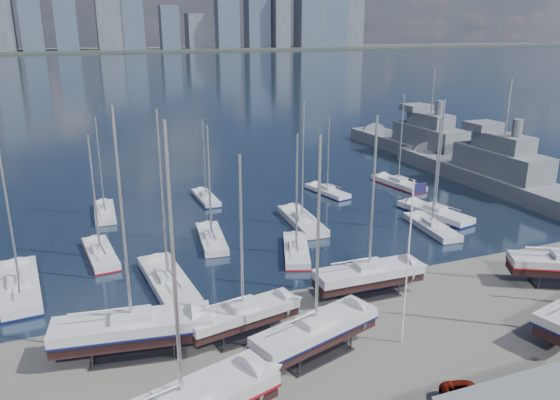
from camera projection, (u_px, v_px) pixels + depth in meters
name	position (u px, v px, depth m)	size (l,w,h in m)	color
ground	(402.00, 333.00, 43.61)	(1400.00, 1400.00, 0.00)	#605E59
water	(104.00, 70.00, 319.04)	(1400.00, 600.00, 0.40)	#1B2940
far_shore	(84.00, 51.00, 549.63)	(1400.00, 80.00, 2.20)	#2D332D
skyline	(72.00, 11.00, 529.92)	(639.14, 43.80, 107.69)	#475166
sailboat_cradle_0	(133.00, 329.00, 40.03)	(11.93, 4.86, 18.52)	#2D2D33
sailboat_cradle_2	(243.00, 315.00, 42.39)	(9.31, 4.20, 14.79)	#2D2D33
sailboat_cradle_3	(316.00, 331.00, 39.92)	(10.73, 5.83, 16.65)	#2D2D33
sailboat_cradle_4	(369.00, 274.00, 49.08)	(10.13, 2.97, 16.44)	#2D2D33
sailboat_moored_0	(21.00, 289.00, 50.28)	(4.28, 12.03, 17.64)	black
sailboat_moored_1	(101.00, 255.00, 57.81)	(3.44, 9.44, 13.82)	black
sailboat_moored_2	(105.00, 213.00, 70.85)	(2.80, 8.97, 13.43)	black
sailboat_moored_3	(168.00, 284.00, 51.28)	(4.20, 11.93, 17.50)	black
sailboat_moored_4	(212.00, 240.00, 61.91)	(3.69, 9.51, 13.99)	black
sailboat_moored_5	(206.00, 199.00, 76.92)	(2.42, 8.15, 12.13)	black
sailboat_moored_6	(296.00, 251.00, 58.72)	(5.58, 9.49, 13.71)	black
sailboat_moored_7	(302.00, 222.00, 67.45)	(3.60, 10.82, 16.10)	black
sailboat_moored_8	(327.00, 192.00, 80.04)	(4.00, 8.60, 12.40)	black
sailboat_moored_9	(431.00, 228.00, 65.57)	(3.47, 9.56, 14.13)	black
sailboat_moored_10	(435.00, 214.00, 70.56)	(5.17, 10.96, 15.81)	black
sailboat_moored_11	(398.00, 184.00, 83.94)	(4.28, 10.11, 14.65)	black
naval_ship_east	(499.00, 178.00, 82.17)	(7.71, 43.83, 17.93)	slate
naval_ship_west	(428.00, 149.00, 101.78)	(9.31, 43.83, 17.92)	slate
flagpole	(410.00, 252.00, 40.02)	(1.15, 0.12, 13.07)	white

